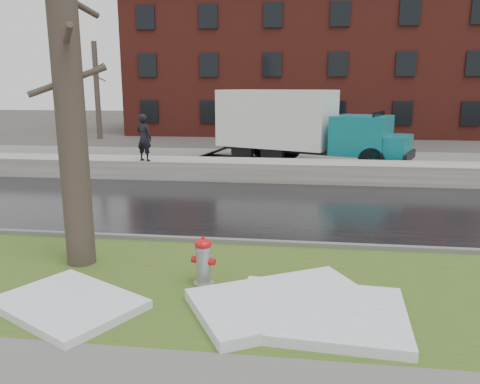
# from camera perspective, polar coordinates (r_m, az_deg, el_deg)

# --- Properties ---
(ground) EXTENTS (120.00, 120.00, 0.00)m
(ground) POSITION_cam_1_polar(r_m,az_deg,el_deg) (9.87, -3.99, -8.24)
(ground) COLOR #47423D
(ground) RESTS_ON ground
(verge) EXTENTS (60.00, 4.50, 0.04)m
(verge) POSITION_cam_1_polar(r_m,az_deg,el_deg) (8.73, -5.63, -11.01)
(verge) COLOR #35501A
(verge) RESTS_ON ground
(road) EXTENTS (60.00, 7.00, 0.03)m
(road) POSITION_cam_1_polar(r_m,az_deg,el_deg) (14.10, -0.41, -1.70)
(road) COLOR black
(road) RESTS_ON ground
(parking_lot) EXTENTS (60.00, 9.00, 0.03)m
(parking_lot) POSITION_cam_1_polar(r_m,az_deg,el_deg) (22.38, 2.54, 3.67)
(parking_lot) COLOR slate
(parking_lot) RESTS_ON ground
(curb) EXTENTS (60.00, 0.15, 0.14)m
(curb) POSITION_cam_1_polar(r_m,az_deg,el_deg) (10.77, -2.95, -6.01)
(curb) COLOR slate
(curb) RESTS_ON ground
(snowbank) EXTENTS (60.00, 1.60, 0.75)m
(snowbank) POSITION_cam_1_polar(r_m,az_deg,el_deg) (18.10, 1.39, 2.69)
(snowbank) COLOR beige
(snowbank) RESTS_ON ground
(brick_building) EXTENTS (26.00, 12.00, 10.00)m
(brick_building) POSITION_cam_1_polar(r_m,az_deg,el_deg) (39.06, 7.85, 14.75)
(brick_building) COLOR maroon
(brick_building) RESTS_ON ground
(bg_tree_left) EXTENTS (1.40, 1.62, 6.50)m
(bg_tree_left) POSITION_cam_1_polar(r_m,az_deg,el_deg) (33.98, -17.05, 11.84)
(bg_tree_left) COLOR brown
(bg_tree_left) RESTS_ON ground
(bg_tree_center) EXTENTS (1.40, 1.62, 6.50)m
(bg_tree_center) POSITION_cam_1_polar(r_m,az_deg,el_deg) (35.90, -5.38, 12.34)
(bg_tree_center) COLOR brown
(bg_tree_center) RESTS_ON ground
(fire_hydrant) EXTENTS (0.45, 0.42, 0.92)m
(fire_hydrant) POSITION_cam_1_polar(r_m,az_deg,el_deg) (8.40, -4.46, -8.22)
(fire_hydrant) COLOR gray
(fire_hydrant) RESTS_ON verge
(tree) EXTENTS (1.32, 1.50, 6.99)m
(tree) POSITION_cam_1_polar(r_m,az_deg,el_deg) (9.51, -20.22, 12.16)
(tree) COLOR brown
(tree) RESTS_ON verge
(box_truck) EXTENTS (10.07, 5.32, 3.40)m
(box_truck) POSITION_cam_1_polar(r_m,az_deg,el_deg) (22.08, 7.03, 8.12)
(box_truck) COLOR black
(box_truck) RESTS_ON ground
(worker) EXTENTS (0.76, 0.63, 1.78)m
(worker) POSITION_cam_1_polar(r_m,az_deg,el_deg) (18.21, -11.63, 6.51)
(worker) COLOR black
(worker) RESTS_ON snowbank
(snow_patch_near) EXTENTS (2.75, 2.20, 0.16)m
(snow_patch_near) POSITION_cam_1_polar(r_m,az_deg,el_deg) (7.55, 9.65, -14.28)
(snow_patch_near) COLOR white
(snow_patch_near) RESTS_ON verge
(snow_patch_far) EXTENTS (2.70, 2.46, 0.14)m
(snow_patch_far) POSITION_cam_1_polar(r_m,az_deg,el_deg) (8.22, -20.20, -12.67)
(snow_patch_far) COLOR white
(snow_patch_far) RESTS_ON verge
(snow_patch_side) EXTENTS (3.32, 2.93, 0.18)m
(snow_patch_side) POSITION_cam_1_polar(r_m,az_deg,el_deg) (7.76, 5.37, -13.29)
(snow_patch_side) COLOR white
(snow_patch_side) RESTS_ON verge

